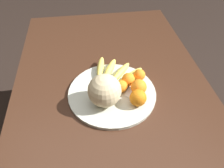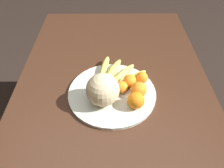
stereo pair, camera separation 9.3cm
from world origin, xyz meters
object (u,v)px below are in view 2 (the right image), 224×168
at_px(kitchen_table, 114,111).
at_px(orange_top_small, 121,87).
at_px(banana_bunch, 118,72).
at_px(orange_front_left, 112,82).
at_px(orange_back_right, 130,81).
at_px(melon, 103,90).
at_px(orange_mid_center, 136,100).
at_px(fruit_bowl, 112,93).
at_px(orange_front_right, 139,90).
at_px(orange_back_left, 142,77).
at_px(produce_tag, 130,93).

bearing_deg(kitchen_table, orange_top_small, 133.65).
bearing_deg(banana_bunch, orange_front_left, -166.36).
bearing_deg(orange_front_left, banana_bunch, 160.82).
bearing_deg(orange_back_right, melon, -51.96).
bearing_deg(orange_mid_center, fruit_bowl, -130.92).
bearing_deg(orange_mid_center, banana_bunch, -161.75).
distance_m(orange_front_right, orange_top_small, 0.08).
height_order(kitchen_table, orange_back_left, orange_back_left).
xyz_separation_m(orange_back_right, produce_tag, (0.05, -0.00, -0.03)).
bearing_deg(orange_top_small, orange_front_left, -128.00).
xyz_separation_m(melon, orange_mid_center, (0.03, 0.14, -0.03)).
bearing_deg(kitchen_table, banana_bunch, 171.27).
distance_m(fruit_bowl, orange_mid_center, 0.14).
bearing_deg(orange_top_small, orange_back_right, 133.07).
bearing_deg(melon, orange_mid_center, 78.09).
relative_size(banana_bunch, produce_tag, 3.34).
relative_size(orange_mid_center, produce_tag, 0.99).
bearing_deg(produce_tag, orange_top_small, -72.49).
distance_m(fruit_bowl, banana_bunch, 0.13).
height_order(kitchen_table, orange_back_right, orange_back_right).
bearing_deg(orange_back_left, melon, -55.92).
relative_size(orange_front_right, produce_tag, 0.97).
bearing_deg(orange_front_right, banana_bunch, -148.92).
relative_size(melon, orange_front_left, 2.43).
bearing_deg(banana_bunch, kitchen_table, -155.90).
distance_m(kitchen_table, produce_tag, 0.13).
bearing_deg(orange_front_left, melon, -24.00).
height_order(kitchen_table, produce_tag, produce_tag).
relative_size(banana_bunch, orange_back_right, 3.95).
distance_m(melon, orange_back_right, 0.16).
distance_m(orange_front_right, produce_tag, 0.05).
bearing_deg(orange_back_left, orange_mid_center, -15.66).
height_order(kitchen_table, melon, melon).
bearing_deg(orange_mid_center, melon, -101.91).
relative_size(fruit_bowl, banana_bunch, 1.64).
relative_size(kitchen_table, orange_back_left, 29.88).
height_order(kitchen_table, orange_front_left, orange_front_left).
height_order(orange_top_small, produce_tag, orange_top_small).
xyz_separation_m(orange_back_left, orange_top_small, (0.07, -0.10, 0.00)).
distance_m(orange_front_left, orange_back_right, 0.08).
distance_m(fruit_bowl, orange_top_small, 0.06).
bearing_deg(banana_bunch, orange_mid_center, -128.92).
distance_m(melon, orange_front_right, 0.17).
relative_size(melon, orange_front_right, 1.99).
distance_m(banana_bunch, produce_tag, 0.14).
height_order(orange_mid_center, produce_tag, orange_mid_center).
xyz_separation_m(banana_bunch, orange_back_left, (0.06, 0.11, 0.01)).
height_order(kitchen_table, orange_front_right, orange_front_right).
relative_size(melon, orange_mid_center, 1.95).
height_order(melon, produce_tag, melon).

